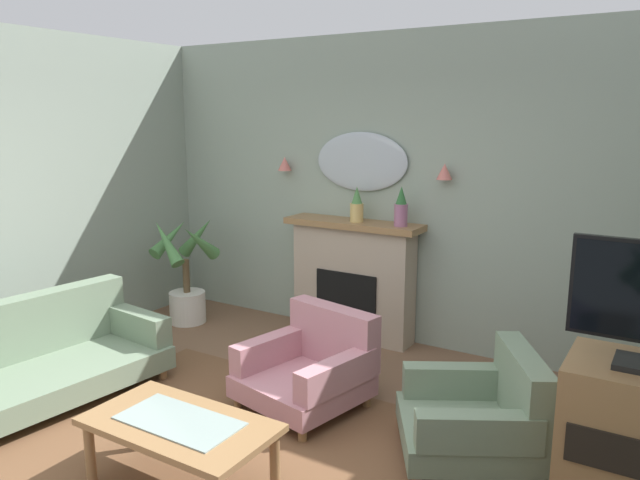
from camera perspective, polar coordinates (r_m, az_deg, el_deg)
name	(u,v)px	position (r m, az deg, el deg)	size (l,w,h in m)	color
wall_back	(407,191)	(5.73, 8.22, 4.54)	(6.47, 0.10, 2.89)	#93A393
patterned_rug	(239,460)	(4.10, -7.59, -19.85)	(3.20, 2.40, 0.01)	brown
fireplace	(353,281)	(5.90, 3.09, -3.84)	(1.36, 0.36, 1.16)	tan
mantel_vase_left	(357,206)	(5.70, 3.48, 3.20)	(0.13, 0.13, 0.33)	tan
mantel_vase_centre	(401,208)	(5.50, 7.63, 2.98)	(0.12, 0.12, 0.36)	#9E6084
wall_mirror	(361,162)	(5.82, 3.89, 7.36)	(0.96, 0.06, 0.56)	#B2BCC6
wall_sconce_left	(285,164)	(6.23, -3.33, 7.18)	(0.14, 0.14, 0.14)	#D17066
wall_sconce_right	(445,172)	(5.44, 11.63, 6.32)	(0.14, 0.14, 0.14)	#D17066
coffee_table	(180,430)	(3.70, -13.06, -17.03)	(1.10, 0.60, 0.45)	olive
floral_couch	(41,358)	(5.18, -24.71, -10.08)	(1.04, 1.79, 0.76)	gray
armchair_in_corner	(481,414)	(4.08, 14.91, -15.53)	(1.11, 1.10, 0.71)	gray
armchair_by_coffee_table	(311,366)	(4.63, -0.81, -11.74)	(0.95, 0.97, 0.71)	#B77A84
potted_plant_tall_palm	(186,275)	(6.48, -12.51, -3.26)	(0.56, 0.62, 1.13)	silver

